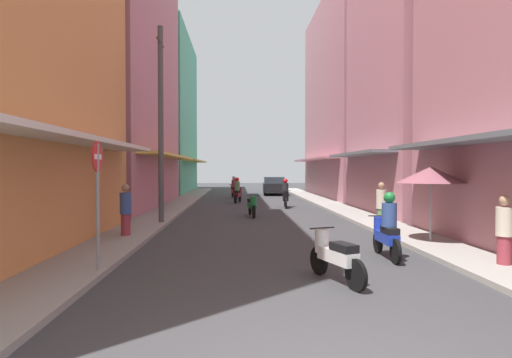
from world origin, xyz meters
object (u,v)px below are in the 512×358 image
Objects in this scene: pedestrian_crossing at (126,212)px; pedestrian_foreground at (504,233)px; pedestrian_midway at (381,207)px; utility_pole at (161,124)px; motorbike_red at (234,188)px; parked_car at (274,186)px; street_sign_no_entry at (98,189)px; motorbike_green at (252,205)px; motorbike_maroon at (238,191)px; motorbike_white at (335,255)px; motorbike_blue at (387,229)px; vendor_umbrella at (431,175)px; motorbike_black at (285,195)px.

pedestrian_foreground is (8.91, -4.27, -0.05)m from pedestrian_crossing.
pedestrian_midway is 8.45m from utility_pole.
parked_car is at bearing 47.99° from motorbike_red.
pedestrian_crossing is 4.54m from street_sign_no_entry.
motorbike_green is 15.81m from parked_car.
motorbike_maroon is 18.56m from motorbike_white.
motorbike_blue is 2.39m from pedestrian_foreground.
utility_pole is (-2.58, -14.75, 3.07)m from motorbike_red.
motorbike_red is 4.84m from parked_car.
parked_car is 19.48m from utility_pole.
motorbike_red is 15.28m from utility_pole.
street_sign_no_entry is (-4.55, 0.60, 1.21)m from motorbike_white.
street_sign_no_entry reaches higher than motorbike_white.
utility_pole is (-5.82, -18.34, 3.03)m from parked_car.
pedestrian_crossing is 0.76× the size of vendor_umbrella.
parked_car is 1.92× the size of vendor_umbrella.
vendor_umbrella reaches higher than parked_car.
motorbike_maroon is 0.99× the size of motorbike_green.
motorbike_blue and motorbike_red have the same top height.
pedestrian_foreground is at bearing -75.26° from motorbike_red.
parked_car is at bearing 95.83° from vendor_umbrella.
motorbike_green is at bearing 37.84° from utility_pole.
motorbike_red is 1.09× the size of pedestrian_crossing.
pedestrian_foreground is 0.59× the size of street_sign_no_entry.
motorbike_white is 0.65× the size of street_sign_no_entry.
motorbike_black is 9.38m from utility_pole.
motorbike_red is at bearing 80.07° from utility_pole.
vendor_umbrella reaches higher than pedestrian_foreground.
motorbike_green is at bearing -114.81° from motorbike_black.
pedestrian_foreground is at bearing 0.97° from street_sign_no_entry.
street_sign_no_entry is (-5.36, -14.51, 1.01)m from motorbike_black.
motorbike_green is 0.24× the size of utility_pole.
utility_pole reaches higher than motorbike_white.
pedestrian_midway is 0.76× the size of vendor_umbrella.
street_sign_no_entry is (-2.48, -22.27, 1.01)m from motorbike_red.
utility_pole reaches higher than parked_car.
motorbike_maroon is 0.67× the size of street_sign_no_entry.
pedestrian_foreground is at bearing -72.67° from motorbike_maroon.
motorbike_black is 11.89m from vendor_umbrella.
street_sign_no_entry is (-2.77, -17.87, 1.01)m from motorbike_maroon.
motorbike_black reaches higher than parked_car.
motorbike_black is at bearing 51.96° from utility_pole.
motorbike_white and motorbike_green have the same top height.
pedestrian_foreground reaches higher than parked_car.
motorbike_blue is 1.09× the size of pedestrian_midway.
utility_pole reaches higher than motorbike_black.
utility_pole is (-2.87, -10.35, 3.07)m from motorbike_maroon.
utility_pole reaches higher than motorbike_maroon.
motorbike_maroon is 1.03× the size of motorbike_white.
motorbike_green is 5.50m from utility_pole.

